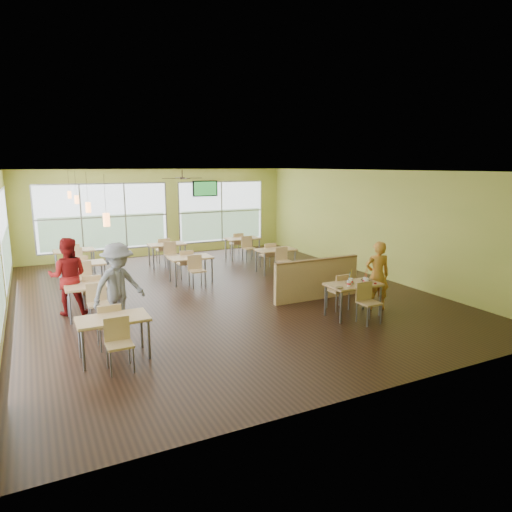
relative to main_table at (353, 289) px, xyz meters
name	(u,v)px	position (x,y,z in m)	size (l,w,h in m)	color
room	(219,234)	(-2.00, 3.00, 0.97)	(12.00, 12.04, 3.20)	black
window_bays	(96,230)	(-4.65, 6.08, 0.85)	(9.24, 10.24, 2.38)	white
main_table	(353,289)	(0.00, 0.00, 0.00)	(1.22, 1.52, 0.87)	#DCAE76
half_wall_divider	(317,279)	(0.00, 1.45, -0.11)	(2.40, 0.14, 1.04)	#DCAE76
dining_tables	(163,262)	(-3.05, 4.71, 0.00)	(6.92, 8.72, 0.87)	#DCAE76
pendant_lights	(82,203)	(-5.20, 3.68, 1.82)	(0.11, 7.31, 0.86)	#2D2119
ceiling_fan	(182,178)	(-2.00, 6.00, 2.32)	(1.25, 1.25, 0.29)	#2D2119
tv_backwall	(205,189)	(-0.20, 8.90, 1.82)	(1.00, 0.07, 0.60)	black
man_plaid	(377,276)	(0.80, 0.15, 0.18)	(0.59, 0.39, 1.62)	#CF5117
patron_maroon	(68,276)	(-5.68, 2.97, 0.25)	(0.86, 0.67, 1.76)	maroon
patron_grey	(118,286)	(-4.84, 1.48, 0.27)	(1.17, 0.67, 1.81)	slate
cup_blue	(349,283)	(-0.26, -0.17, 0.19)	(0.10, 0.10, 0.36)	white
cup_yellow	(351,281)	(-0.12, -0.05, 0.20)	(0.11, 0.11, 0.38)	white
cup_red_near	(366,281)	(0.18, -0.22, 0.20)	(0.11, 0.11, 0.38)	white
cup_red_far	(365,280)	(0.23, -0.11, 0.19)	(0.10, 0.10, 0.37)	white
food_basket	(367,280)	(0.38, 0.01, 0.15)	(0.26, 0.26, 0.06)	black
ketchup_cup	(375,283)	(0.41, -0.25, 0.13)	(0.06, 0.06, 0.02)	#A70E16
wrapper_left	(339,287)	(-0.54, -0.20, 0.14)	(0.18, 0.16, 0.04)	olive
wrapper_mid	(349,282)	(-0.07, 0.06, 0.15)	(0.22, 0.20, 0.06)	olive
wrapper_right	(366,284)	(0.18, -0.20, 0.14)	(0.14, 0.13, 0.03)	olive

